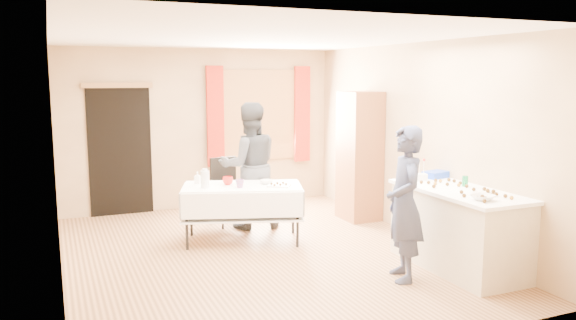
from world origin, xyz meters
name	(u,v)px	position (x,y,z in m)	size (l,w,h in m)	color
floor	(260,254)	(0.00, 0.00, -0.01)	(4.50, 5.50, 0.02)	#9E7047
ceiling	(258,37)	(0.00, 0.00, 2.61)	(4.50, 5.50, 0.02)	white
wall_back	(201,129)	(0.00, 2.76, 1.30)	(4.50, 0.02, 2.60)	tan
wall_front	(386,192)	(0.00, -2.76, 1.30)	(4.50, 0.02, 2.60)	tan
wall_left	(54,160)	(-2.26, 0.00, 1.30)	(0.02, 5.50, 2.60)	tan
wall_right	(416,140)	(2.26, 0.00, 1.30)	(0.02, 5.50, 2.60)	tan
window_frame	(259,115)	(1.00, 2.72, 1.50)	(1.32, 0.06, 1.52)	olive
window_pane	(259,115)	(1.00, 2.71, 1.50)	(1.20, 0.02, 1.40)	white
curtain_left	(215,117)	(0.22, 2.67, 1.50)	(0.28, 0.06, 1.65)	#AF2415
curtain_right	(302,114)	(1.78, 2.67, 1.50)	(0.28, 0.06, 1.65)	#AF2415
doorway	(120,151)	(-1.30, 2.73, 1.00)	(0.95, 0.04, 2.00)	black
door_lintel	(117,85)	(-1.30, 2.70, 2.02)	(1.05, 0.06, 0.08)	olive
cabinet	(360,156)	(1.99, 1.03, 0.97)	(0.50, 0.60, 1.93)	brown
counter	(458,229)	(1.89, -1.35, 0.45)	(0.79, 1.67, 0.91)	beige
party_table	(242,208)	(-0.02, 0.59, 0.45)	(1.72, 1.24, 0.75)	black
chair	(228,205)	(0.05, 1.47, 0.29)	(0.45, 0.45, 0.98)	black
girl	(405,204)	(1.12, -1.41, 0.83)	(0.56, 0.69, 1.65)	#252A47
woman	(250,166)	(0.29, 1.20, 0.90)	(0.95, 0.78, 1.80)	black
soda_can	(465,181)	(2.05, -1.25, 0.97)	(0.07, 0.07, 0.12)	#188F4C
mixing_bowl	(483,197)	(1.73, -1.89, 0.94)	(0.27, 0.27, 0.06)	white
foam_block	(420,177)	(1.81, -0.73, 0.95)	(0.15, 0.10, 0.08)	white
blue_basket	(436,174)	(2.09, -0.66, 0.95)	(0.30, 0.20, 0.08)	blue
pitcher	(205,179)	(-0.51, 0.61, 0.86)	(0.11, 0.11, 0.22)	silver
cup_red	(228,181)	(-0.18, 0.70, 0.80)	(0.18, 0.18, 0.11)	red
cup_rainbow	(240,184)	(-0.10, 0.45, 0.80)	(0.15, 0.15, 0.10)	red
small_bowl	(267,182)	(0.31, 0.56, 0.78)	(0.18, 0.18, 0.05)	white
pastry_tray	(279,186)	(0.39, 0.32, 0.76)	(0.28, 0.20, 0.02)	white
bottle	(198,178)	(-0.52, 0.93, 0.83)	(0.10, 0.10, 0.16)	white
cake_balls	(467,189)	(1.89, -1.46, 0.93)	(0.49, 1.14, 0.04)	#3F2314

